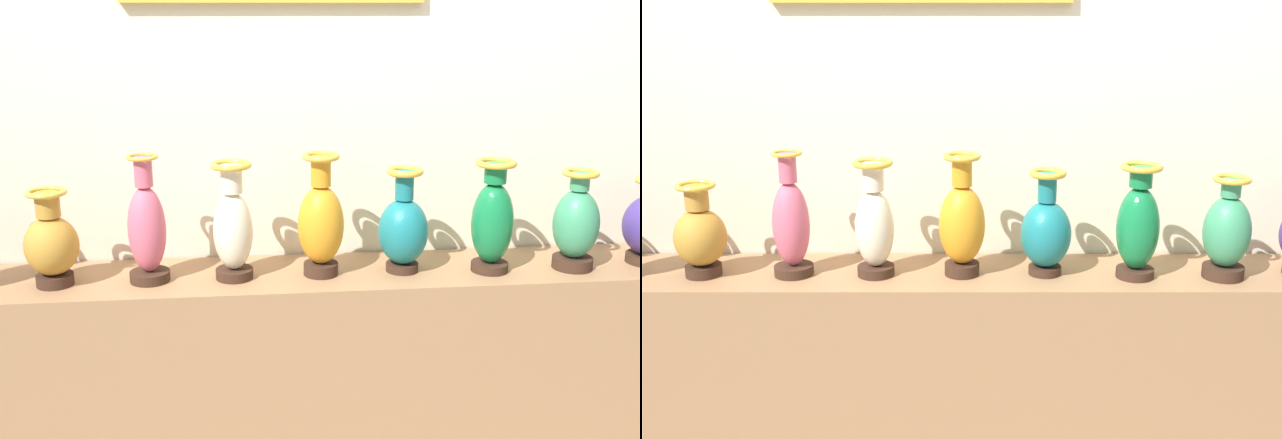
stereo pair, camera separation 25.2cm
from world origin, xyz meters
TOP-DOWN VIEW (x-y plane):
  - display_shelf at (0.00, 0.00)m, footprint 3.33×0.39m
  - back_wall at (-0.00, 0.25)m, footprint 5.53×0.14m
  - vase_ochre at (-0.87, -0.04)m, footprint 0.17×0.17m
  - vase_rose at (-0.57, -0.03)m, footprint 0.13×0.13m
  - vase_ivory at (-0.29, -0.03)m, footprint 0.13×0.13m
  - vase_amber at (-0.00, -0.03)m, footprint 0.15×0.15m
  - vase_teal at (0.28, -0.02)m, footprint 0.17×0.17m
  - vase_emerald at (0.58, -0.05)m, footprint 0.14×0.14m
  - vase_jade at (0.88, -0.05)m, footprint 0.15×0.15m

SIDE VIEW (x-z plane):
  - display_shelf at x=0.00m, z-range 0.00..0.94m
  - vase_ochre at x=-0.87m, z-range 0.92..1.24m
  - vase_teal at x=0.28m, z-range 0.92..1.28m
  - vase_jade at x=0.88m, z-range 0.93..1.27m
  - vase_rose at x=-0.57m, z-range 0.91..1.33m
  - vase_ivory at x=-0.29m, z-range 0.92..1.32m
  - vase_emerald at x=0.58m, z-range 0.93..1.32m
  - vase_amber at x=0.00m, z-range 0.92..1.33m
  - back_wall at x=0.00m, z-range 0.01..2.77m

